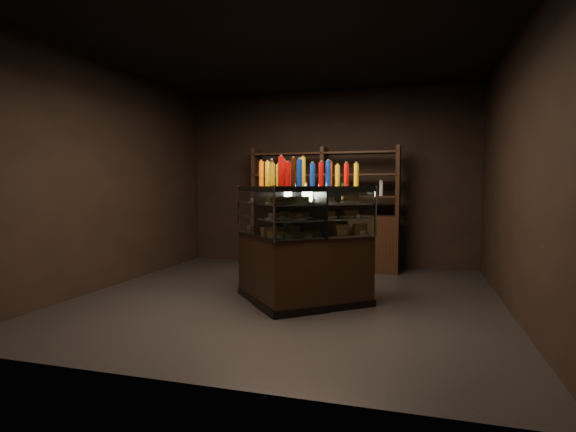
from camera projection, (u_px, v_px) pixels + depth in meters
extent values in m
plane|color=black|center=(288.00, 298.00, 5.50)|extent=(5.00, 5.00, 0.00)
cube|color=black|center=(328.00, 179.00, 7.80)|extent=(5.00, 0.02, 3.00)
cube|color=black|center=(184.00, 166.00, 3.01)|extent=(5.00, 0.02, 3.00)
cube|color=black|center=(516.00, 173.00, 4.71)|extent=(0.02, 5.00, 3.00)
cube|color=black|center=(111.00, 176.00, 6.09)|extent=(0.02, 5.00, 3.00)
cube|color=black|center=(288.00, 48.00, 5.30)|extent=(5.00, 5.00, 0.02)
cube|color=black|center=(314.00, 271.00, 5.10)|extent=(1.33, 1.26, 0.80)
cube|color=black|center=(314.00, 302.00, 5.12)|extent=(1.37, 1.29, 0.08)
cube|color=black|center=(314.00, 189.00, 5.04)|extent=(1.33, 1.26, 0.06)
cube|color=silver|center=(314.00, 235.00, 5.07)|extent=(1.26, 1.19, 0.02)
cube|color=silver|center=(314.00, 219.00, 5.06)|extent=(1.26, 1.19, 0.02)
cube|color=silver|center=(314.00, 204.00, 5.05)|extent=(1.26, 1.19, 0.02)
cube|color=white|center=(328.00, 213.00, 4.77)|extent=(0.94, 0.79, 0.57)
cylinder|color=silver|center=(376.00, 211.00, 5.02)|extent=(0.03, 0.03, 0.59)
cylinder|color=silver|center=(274.00, 214.00, 4.53)|extent=(0.03, 0.03, 0.59)
cube|color=black|center=(279.00, 269.00, 5.26)|extent=(1.25, 1.33, 0.80)
cube|color=black|center=(279.00, 299.00, 5.28)|extent=(1.29, 1.37, 0.08)
cube|color=black|center=(279.00, 189.00, 5.19)|extent=(1.25, 1.33, 0.06)
cube|color=silver|center=(279.00, 234.00, 5.23)|extent=(1.18, 1.27, 0.02)
cube|color=silver|center=(279.00, 218.00, 5.22)|extent=(1.18, 1.27, 0.02)
cube|color=silver|center=(279.00, 203.00, 5.20)|extent=(1.18, 1.27, 0.02)
cube|color=white|center=(253.00, 211.00, 5.08)|extent=(0.79, 0.95, 0.57)
cylinder|color=silver|center=(274.00, 214.00, 4.53)|extent=(0.03, 0.03, 0.59)
cylinder|color=silver|center=(238.00, 209.00, 5.65)|extent=(0.03, 0.03, 0.59)
cube|color=#C47546|center=(273.00, 234.00, 4.83)|extent=(0.20, 0.18, 0.06)
cube|color=#C47546|center=(295.00, 233.00, 4.94)|extent=(0.20, 0.18, 0.06)
cube|color=#C47546|center=(316.00, 232.00, 5.04)|extent=(0.20, 0.18, 0.06)
cube|color=#C47546|center=(335.00, 231.00, 5.15)|extent=(0.20, 0.18, 0.06)
cube|color=#C47546|center=(355.00, 230.00, 5.25)|extent=(0.20, 0.18, 0.06)
cylinder|color=white|center=(276.00, 218.00, 4.87)|extent=(0.24, 0.24, 0.02)
cube|color=#C47546|center=(276.00, 215.00, 4.87)|extent=(0.18, 0.17, 0.05)
cylinder|color=white|center=(302.00, 218.00, 5.00)|extent=(0.24, 0.24, 0.02)
cube|color=#C47546|center=(302.00, 214.00, 4.99)|extent=(0.18, 0.17, 0.05)
cylinder|color=white|center=(326.00, 217.00, 5.12)|extent=(0.24, 0.24, 0.02)
cube|color=#C47546|center=(326.00, 214.00, 5.12)|extent=(0.18, 0.17, 0.05)
cylinder|color=white|center=(350.00, 216.00, 5.25)|extent=(0.24, 0.24, 0.02)
cube|color=#C47546|center=(350.00, 213.00, 5.25)|extent=(0.18, 0.17, 0.05)
cylinder|color=white|center=(276.00, 203.00, 4.86)|extent=(0.24, 0.24, 0.02)
cube|color=#C47546|center=(276.00, 200.00, 4.86)|extent=(0.18, 0.17, 0.05)
cylinder|color=white|center=(302.00, 202.00, 4.99)|extent=(0.24, 0.24, 0.02)
cube|color=#C47546|center=(302.00, 199.00, 4.98)|extent=(0.18, 0.17, 0.05)
cylinder|color=white|center=(327.00, 202.00, 5.11)|extent=(0.24, 0.24, 0.02)
cube|color=#C47546|center=(327.00, 199.00, 5.11)|extent=(0.18, 0.17, 0.05)
cylinder|color=white|center=(350.00, 202.00, 5.24)|extent=(0.24, 0.24, 0.02)
cube|color=#C47546|center=(350.00, 199.00, 5.23)|extent=(0.18, 0.17, 0.05)
cube|color=#C47546|center=(262.00, 227.00, 5.68)|extent=(0.18, 0.20, 0.06)
cube|color=#C47546|center=(269.00, 229.00, 5.45)|extent=(0.18, 0.20, 0.06)
cube|color=#C47546|center=(277.00, 231.00, 5.21)|extent=(0.18, 0.20, 0.06)
cube|color=#C47546|center=(286.00, 233.00, 4.98)|extent=(0.18, 0.20, 0.06)
cube|color=#C47546|center=(295.00, 235.00, 4.74)|extent=(0.18, 0.20, 0.06)
cylinder|color=white|center=(265.00, 214.00, 5.64)|extent=(0.24, 0.24, 0.02)
cube|color=#C47546|center=(265.00, 211.00, 5.64)|extent=(0.17, 0.18, 0.05)
cylinder|color=white|center=(274.00, 215.00, 5.36)|extent=(0.24, 0.24, 0.02)
cube|color=#C47546|center=(274.00, 213.00, 5.35)|extent=(0.17, 0.18, 0.05)
cylinder|color=white|center=(284.00, 217.00, 5.07)|extent=(0.24, 0.24, 0.02)
cube|color=#C47546|center=(284.00, 214.00, 5.07)|extent=(0.17, 0.18, 0.05)
cylinder|color=white|center=(296.00, 219.00, 4.79)|extent=(0.24, 0.24, 0.02)
cube|color=#C47546|center=(296.00, 216.00, 4.79)|extent=(0.17, 0.18, 0.05)
cylinder|color=white|center=(265.00, 201.00, 5.63)|extent=(0.24, 0.24, 0.02)
cube|color=#C47546|center=(265.00, 198.00, 5.63)|extent=(0.17, 0.18, 0.05)
cylinder|color=white|center=(274.00, 201.00, 5.35)|extent=(0.24, 0.24, 0.02)
cube|color=#C47546|center=(274.00, 198.00, 5.34)|extent=(0.17, 0.18, 0.05)
cylinder|color=white|center=(284.00, 202.00, 5.06)|extent=(0.24, 0.24, 0.02)
cube|color=#C47546|center=(284.00, 199.00, 5.06)|extent=(0.17, 0.18, 0.05)
cylinder|color=white|center=(296.00, 203.00, 4.78)|extent=(0.24, 0.24, 0.02)
cube|color=#C47546|center=(296.00, 200.00, 4.78)|extent=(0.17, 0.18, 0.05)
cylinder|color=#0F38B2|center=(272.00, 173.00, 4.82)|extent=(0.06, 0.06, 0.28)
cylinder|color=silver|center=(272.00, 159.00, 4.81)|extent=(0.03, 0.03, 0.02)
cylinder|color=black|center=(280.00, 173.00, 4.86)|extent=(0.06, 0.06, 0.28)
cylinder|color=silver|center=(280.00, 159.00, 4.85)|extent=(0.03, 0.03, 0.02)
cylinder|color=yellow|center=(288.00, 173.00, 4.89)|extent=(0.06, 0.06, 0.28)
cylinder|color=silver|center=(288.00, 160.00, 4.88)|extent=(0.03, 0.03, 0.02)
cylinder|color=silver|center=(296.00, 173.00, 4.93)|extent=(0.06, 0.06, 0.28)
cylinder|color=silver|center=(296.00, 160.00, 4.92)|extent=(0.03, 0.03, 0.02)
cylinder|color=#D8590A|center=(303.00, 174.00, 4.97)|extent=(0.06, 0.06, 0.28)
cylinder|color=silver|center=(303.00, 160.00, 4.96)|extent=(0.03, 0.03, 0.02)
cylinder|color=#147223|center=(311.00, 174.00, 5.01)|extent=(0.06, 0.06, 0.28)
cylinder|color=silver|center=(311.00, 160.00, 5.00)|extent=(0.03, 0.03, 0.02)
cylinder|color=#B20C0A|center=(318.00, 174.00, 5.05)|extent=(0.06, 0.06, 0.28)
cylinder|color=silver|center=(318.00, 160.00, 5.04)|extent=(0.03, 0.03, 0.02)
cylinder|color=#0F38B2|center=(326.00, 174.00, 5.08)|extent=(0.06, 0.06, 0.28)
cylinder|color=silver|center=(326.00, 161.00, 5.07)|extent=(0.03, 0.03, 0.02)
cylinder|color=black|center=(333.00, 174.00, 5.12)|extent=(0.06, 0.06, 0.28)
cylinder|color=silver|center=(333.00, 161.00, 5.11)|extent=(0.03, 0.03, 0.02)
cylinder|color=yellow|center=(340.00, 174.00, 5.16)|extent=(0.06, 0.06, 0.28)
cylinder|color=silver|center=(340.00, 161.00, 5.15)|extent=(0.03, 0.03, 0.02)
cylinder|color=silver|center=(347.00, 174.00, 5.20)|extent=(0.06, 0.06, 0.28)
cylinder|color=silver|center=(347.00, 161.00, 5.19)|extent=(0.03, 0.03, 0.02)
cylinder|color=#D8590A|center=(354.00, 174.00, 5.24)|extent=(0.06, 0.06, 0.28)
cylinder|color=silver|center=(354.00, 161.00, 5.23)|extent=(0.03, 0.03, 0.02)
cylinder|color=#0F38B2|center=(264.00, 175.00, 5.65)|extent=(0.06, 0.06, 0.28)
cylinder|color=silver|center=(264.00, 163.00, 5.64)|extent=(0.03, 0.03, 0.02)
cylinder|color=black|center=(266.00, 175.00, 5.57)|extent=(0.06, 0.06, 0.28)
cylinder|color=silver|center=(266.00, 163.00, 5.56)|extent=(0.03, 0.03, 0.02)
cylinder|color=yellow|center=(269.00, 175.00, 5.48)|extent=(0.06, 0.06, 0.28)
cylinder|color=silver|center=(269.00, 162.00, 5.47)|extent=(0.03, 0.03, 0.02)
cylinder|color=silver|center=(272.00, 175.00, 5.40)|extent=(0.06, 0.06, 0.28)
cylinder|color=silver|center=(272.00, 162.00, 5.39)|extent=(0.03, 0.03, 0.02)
cylinder|color=#D8590A|center=(275.00, 174.00, 5.31)|extent=(0.06, 0.06, 0.28)
cylinder|color=silver|center=(275.00, 162.00, 5.30)|extent=(0.03, 0.03, 0.02)
cylinder|color=#147223|center=(278.00, 174.00, 5.23)|extent=(0.06, 0.06, 0.28)
cylinder|color=silver|center=(278.00, 161.00, 5.22)|extent=(0.03, 0.03, 0.02)
cylinder|color=#B20C0A|center=(281.00, 174.00, 5.14)|extent=(0.06, 0.06, 0.28)
cylinder|color=silver|center=(281.00, 161.00, 5.13)|extent=(0.03, 0.03, 0.02)
cylinder|color=#0F38B2|center=(284.00, 174.00, 5.05)|extent=(0.06, 0.06, 0.28)
cylinder|color=silver|center=(284.00, 160.00, 5.04)|extent=(0.03, 0.03, 0.02)
cylinder|color=black|center=(287.00, 174.00, 4.97)|extent=(0.06, 0.06, 0.28)
cylinder|color=silver|center=(287.00, 160.00, 4.96)|extent=(0.03, 0.03, 0.02)
cylinder|color=yellow|center=(291.00, 173.00, 4.88)|extent=(0.06, 0.06, 0.28)
cylinder|color=silver|center=(291.00, 159.00, 4.87)|extent=(0.03, 0.03, 0.02)
cylinder|color=silver|center=(294.00, 173.00, 4.80)|extent=(0.06, 0.06, 0.28)
cylinder|color=silver|center=(294.00, 159.00, 4.79)|extent=(0.03, 0.03, 0.02)
cylinder|color=#D8590A|center=(298.00, 173.00, 4.71)|extent=(0.06, 0.06, 0.28)
cylinder|color=silver|center=(298.00, 158.00, 4.70)|extent=(0.03, 0.03, 0.02)
cylinder|color=black|center=(344.00, 286.00, 5.71)|extent=(0.25, 0.25, 0.19)
cone|color=#1A5B21|center=(344.00, 259.00, 5.69)|extent=(0.37, 0.37, 0.52)
cone|color=#1A5B21|center=(344.00, 246.00, 5.68)|extent=(0.29, 0.29, 0.36)
cube|color=black|center=(324.00, 242.00, 7.43)|extent=(2.44, 0.48, 0.90)
cube|color=black|center=(257.00, 181.00, 7.72)|extent=(0.07, 0.38, 1.10)
cube|color=black|center=(324.00, 181.00, 7.36)|extent=(0.07, 0.38, 1.10)
cube|color=black|center=(398.00, 181.00, 7.01)|extent=(0.07, 0.38, 1.10)
cube|color=black|center=(324.00, 196.00, 7.38)|extent=(2.39, 0.43, 0.03)
cube|color=black|center=(324.00, 175.00, 7.36)|extent=(2.39, 0.43, 0.03)
cube|color=black|center=(324.00, 154.00, 7.33)|extent=(2.39, 0.43, 0.03)
cylinder|color=#0F38B2|center=(271.00, 189.00, 7.65)|extent=(0.06, 0.06, 0.22)
cylinder|color=black|center=(306.00, 189.00, 7.46)|extent=(0.06, 0.06, 0.22)
cylinder|color=yellow|center=(343.00, 189.00, 7.28)|extent=(0.06, 0.06, 0.22)
cylinder|color=silver|center=(381.00, 189.00, 7.10)|extent=(0.06, 0.06, 0.22)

